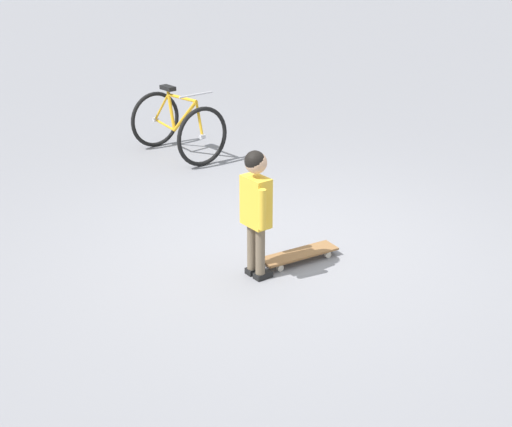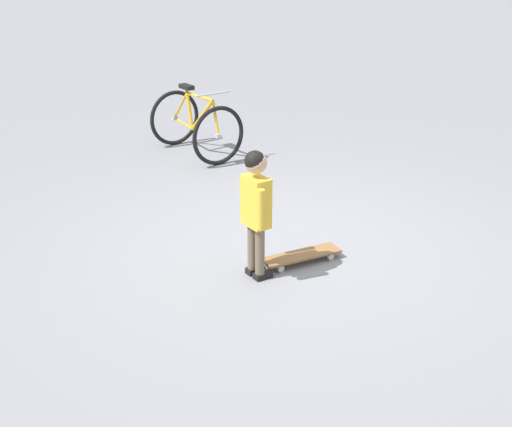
# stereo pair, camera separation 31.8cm
# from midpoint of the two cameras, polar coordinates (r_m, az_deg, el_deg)

# --- Properties ---
(ground_plane) EXTENTS (50.00, 50.00, 0.00)m
(ground_plane) POSITION_cam_midpoint_polar(r_m,az_deg,el_deg) (5.98, 4.10, -2.76)
(ground_plane) COLOR gray
(child_person) EXTENTS (0.26, 0.41, 1.06)m
(child_person) POSITION_cam_midpoint_polar(r_m,az_deg,el_deg) (5.18, 1.77, 1.07)
(child_person) COLOR brown
(child_person) RESTS_ON ground
(skateboard) EXTENTS (0.71, 0.45, 0.07)m
(skateboard) POSITION_cam_midpoint_polar(r_m,az_deg,el_deg) (5.68, 5.50, -3.59)
(skateboard) COLOR olive
(skateboard) RESTS_ON ground
(bicycle_mid) EXTENTS (1.18, 1.28, 0.85)m
(bicycle_mid) POSITION_cam_midpoint_polar(r_m,az_deg,el_deg) (8.35, -4.05, 7.52)
(bicycle_mid) COLOR black
(bicycle_mid) RESTS_ON ground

